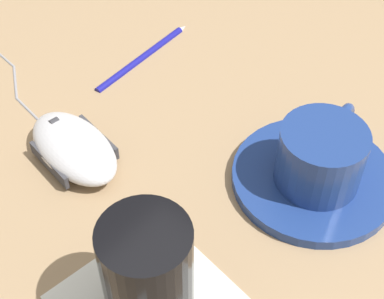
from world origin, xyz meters
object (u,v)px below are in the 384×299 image
(coffee_cup, at_px, (322,155))
(drinking_glass, at_px, (148,274))
(saucer, at_px, (313,178))
(pen, at_px, (143,54))
(computer_mouse, at_px, (74,148))

(coffee_cup, xyz_separation_m, drinking_glass, (0.20, -0.03, 0.01))
(drinking_glass, bearing_deg, saucer, 172.07)
(pen, bearing_deg, saucer, 81.79)
(saucer, xyz_separation_m, computer_mouse, (0.13, -0.20, 0.01))
(coffee_cup, height_order, computer_mouse, coffee_cup)
(coffee_cup, height_order, pen, coffee_cup)
(computer_mouse, xyz_separation_m, drinking_glass, (0.07, 0.17, 0.04))
(computer_mouse, relative_size, drinking_glass, 1.21)
(saucer, relative_size, computer_mouse, 1.25)
(coffee_cup, distance_m, drinking_glass, 0.20)
(saucer, distance_m, drinking_glass, 0.21)
(coffee_cup, xyz_separation_m, pen, (-0.04, -0.27, -0.04))
(saucer, xyz_separation_m, coffee_cup, (0.00, 0.00, 0.04))
(drinking_glass, xyz_separation_m, pen, (-0.24, -0.23, -0.05))
(computer_mouse, relative_size, pen, 0.78)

